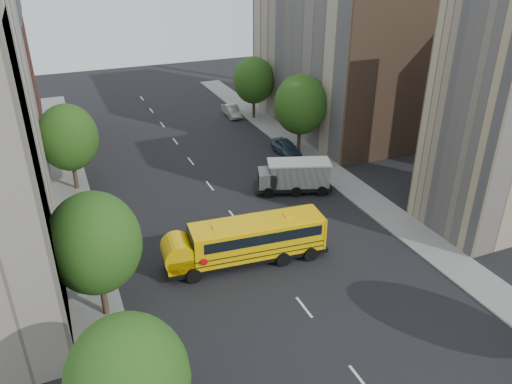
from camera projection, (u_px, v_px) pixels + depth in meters
ground at (253, 241)px, 36.49m from camera, size 120.00×120.00×0.00m
sidewalk_left at (82, 240)px, 36.56m from camera, size 3.00×80.00×0.12m
sidewalk_right at (350, 186)px, 44.58m from camera, size 3.00×80.00×0.12m
lane_markings at (210, 186)px, 44.70m from camera, size 0.15×64.00×0.01m
building_right_near at (512, 117)px, 35.24m from camera, size 10.00×7.00×17.00m
building_right_far at (333, 48)px, 55.12m from camera, size 10.00×22.00×18.00m
building_right_sidewall at (394, 69)px, 46.09m from camera, size 10.10×0.30×18.00m
street_tree_0 at (128, 381)px, 19.06m from camera, size 4.80×4.80×7.41m
street_tree_1 at (95, 243)px, 27.13m from camera, size 5.12×5.12×7.90m
street_tree_2 at (68, 138)px, 41.97m from camera, size 4.99×4.99×7.71m
street_tree_4 at (300, 105)px, 49.53m from camera, size 5.25×5.25×8.10m
street_tree_5 at (254, 80)px, 59.55m from camera, size 4.86×4.86×7.51m
school_bus at (245, 240)px, 33.42m from camera, size 11.26×3.56×3.12m
safari_truck at (294, 176)px, 43.02m from camera, size 7.00×4.36×2.83m
parked_car_1 at (103, 212)px, 38.82m from camera, size 2.07×4.75×1.52m
parked_car_4 at (286, 148)px, 50.88m from camera, size 1.84×4.50×1.53m
parked_car_5 at (232, 111)px, 62.07m from camera, size 1.62×4.27×1.39m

